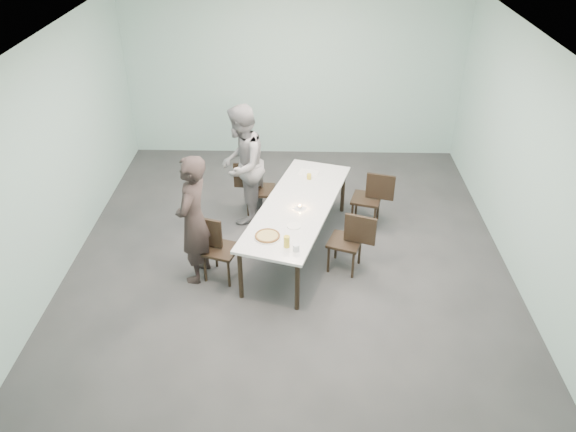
{
  "coord_description": "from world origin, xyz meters",
  "views": [
    {
      "loc": [
        0.15,
        -6.28,
        4.7
      ],
      "look_at": [
        0.0,
        -0.41,
        1.0
      ],
      "focal_mm": 35.0,
      "sensor_mm": 36.0,
      "label": 1
    }
  ],
  "objects_px": {
    "chair_far_right": "(372,196)",
    "amber_tumbler": "(309,177)",
    "chair_near_right": "(351,238)",
    "tealight": "(300,207)",
    "table": "(298,208)",
    "chair_near_left": "(215,244)",
    "diner_far": "(242,165)",
    "beer_glass": "(287,242)",
    "water_tumbler": "(296,248)",
    "side_plate": "(294,226)",
    "pizza": "(267,236)",
    "diner_near": "(194,220)",
    "chair_far_left": "(255,186)"
  },
  "relations": [
    {
      "from": "chair_far_right",
      "to": "amber_tumbler",
      "type": "xyz_separation_m",
      "value": [
        -0.94,
        0.04,
        0.29
      ]
    },
    {
      "from": "pizza",
      "to": "beer_glass",
      "type": "distance_m",
      "value": 0.32
    },
    {
      "from": "beer_glass",
      "to": "diner_far",
      "type": "bearing_deg",
      "value": 111.31
    },
    {
      "from": "table",
      "to": "chair_near_left",
      "type": "bearing_deg",
      "value": -149.68
    },
    {
      "from": "chair_far_right",
      "to": "pizza",
      "type": "xyz_separation_m",
      "value": [
        -1.47,
        -1.5,
        0.27
      ]
    },
    {
      "from": "diner_near",
      "to": "diner_far",
      "type": "xyz_separation_m",
      "value": [
        0.47,
        1.47,
        0.03
      ]
    },
    {
      "from": "chair_near_left",
      "to": "diner_far",
      "type": "bearing_deg",
      "value": 98.8
    },
    {
      "from": "amber_tumbler",
      "to": "tealight",
      "type": "bearing_deg",
      "value": -98.7
    },
    {
      "from": "table",
      "to": "chair_near_right",
      "type": "height_order",
      "value": "chair_near_right"
    },
    {
      "from": "table",
      "to": "diner_far",
      "type": "xyz_separation_m",
      "value": [
        -0.84,
        0.83,
        0.22
      ]
    },
    {
      "from": "table",
      "to": "water_tumbler",
      "type": "xyz_separation_m",
      "value": [
        -0.01,
        -1.09,
        0.1
      ]
    },
    {
      "from": "beer_glass",
      "to": "chair_near_left",
      "type": "bearing_deg",
      "value": 157.87
    },
    {
      "from": "diner_near",
      "to": "water_tumbler",
      "type": "relative_size",
      "value": 19.6
    },
    {
      "from": "diner_far",
      "to": "beer_glass",
      "type": "xyz_separation_m",
      "value": [
        0.72,
        -1.84,
        -0.09
      ]
    },
    {
      "from": "chair_near_right",
      "to": "amber_tumbler",
      "type": "xyz_separation_m",
      "value": [
        -0.56,
        1.17,
        0.29
      ]
    },
    {
      "from": "diner_near",
      "to": "water_tumbler",
      "type": "height_order",
      "value": "diner_near"
    },
    {
      "from": "diner_near",
      "to": "pizza",
      "type": "bearing_deg",
      "value": 91.32
    },
    {
      "from": "chair_near_right",
      "to": "chair_far_right",
      "type": "relative_size",
      "value": 1.0
    },
    {
      "from": "side_plate",
      "to": "water_tumbler",
      "type": "height_order",
      "value": "water_tumbler"
    },
    {
      "from": "pizza",
      "to": "water_tumbler",
      "type": "distance_m",
      "value": 0.46
    },
    {
      "from": "chair_near_left",
      "to": "diner_near",
      "type": "xyz_separation_m",
      "value": [
        -0.25,
        -0.02,
        0.38
      ]
    },
    {
      "from": "pizza",
      "to": "amber_tumbler",
      "type": "bearing_deg",
      "value": 71.07
    },
    {
      "from": "chair_far_right",
      "to": "amber_tumbler",
      "type": "height_order",
      "value": "chair_far_right"
    },
    {
      "from": "table",
      "to": "chair_near_right",
      "type": "relative_size",
      "value": 3.16
    },
    {
      "from": "diner_near",
      "to": "amber_tumbler",
      "type": "relative_size",
      "value": 22.05
    },
    {
      "from": "chair_near_right",
      "to": "side_plate",
      "type": "xyz_separation_m",
      "value": [
        -0.76,
        -0.11,
        0.25
      ]
    },
    {
      "from": "beer_glass",
      "to": "chair_far_left",
      "type": "bearing_deg",
      "value": 105.56
    },
    {
      "from": "chair_near_right",
      "to": "side_plate",
      "type": "distance_m",
      "value": 0.81
    },
    {
      "from": "chair_far_left",
      "to": "amber_tumbler",
      "type": "xyz_separation_m",
      "value": [
        0.83,
        -0.22,
        0.29
      ]
    },
    {
      "from": "chair_far_left",
      "to": "diner_near",
      "type": "distance_m",
      "value": 1.75
    },
    {
      "from": "chair_near_right",
      "to": "tealight",
      "type": "distance_m",
      "value": 0.81
    },
    {
      "from": "chair_far_left",
      "to": "beer_glass",
      "type": "distance_m",
      "value": 2.05
    },
    {
      "from": "chair_far_right",
      "to": "beer_glass",
      "type": "height_order",
      "value": "beer_glass"
    },
    {
      "from": "chair_far_right",
      "to": "beer_glass",
      "type": "xyz_separation_m",
      "value": [
        -1.23,
        -1.7,
        0.32
      ]
    },
    {
      "from": "amber_tumbler",
      "to": "chair_near_right",
      "type": "bearing_deg",
      "value": -64.68
    },
    {
      "from": "diner_near",
      "to": "amber_tumbler",
      "type": "bearing_deg",
      "value": 144.49
    },
    {
      "from": "side_plate",
      "to": "water_tumbler",
      "type": "xyz_separation_m",
      "value": [
        0.04,
        -0.53,
        0.04
      ]
    },
    {
      "from": "chair_near_right",
      "to": "chair_far_right",
      "type": "xyz_separation_m",
      "value": [
        0.39,
        1.14,
        0.0
      ]
    },
    {
      "from": "table",
      "to": "amber_tumbler",
      "type": "height_order",
      "value": "amber_tumbler"
    },
    {
      "from": "side_plate",
      "to": "chair_near_left",
      "type": "bearing_deg",
      "value": -176.07
    },
    {
      "from": "pizza",
      "to": "chair_far_right",
      "type": "bearing_deg",
      "value": 45.56
    },
    {
      "from": "beer_glass",
      "to": "water_tumbler",
      "type": "height_order",
      "value": "beer_glass"
    },
    {
      "from": "table",
      "to": "chair_near_left",
      "type": "height_order",
      "value": "chair_near_left"
    },
    {
      "from": "chair_far_right",
      "to": "diner_far",
      "type": "bearing_deg",
      "value": 11.45
    },
    {
      "from": "diner_far",
      "to": "amber_tumbler",
      "type": "distance_m",
      "value": 1.01
    },
    {
      "from": "pizza",
      "to": "side_plate",
      "type": "xyz_separation_m",
      "value": [
        0.32,
        0.26,
        -0.01
      ]
    },
    {
      "from": "beer_glass",
      "to": "tealight",
      "type": "xyz_separation_m",
      "value": [
        0.15,
        0.9,
        -0.05
      ]
    },
    {
      "from": "table",
      "to": "tealight",
      "type": "distance_m",
      "value": 0.14
    },
    {
      "from": "chair_near_left",
      "to": "diner_far",
      "type": "relative_size",
      "value": 0.48
    },
    {
      "from": "chair_near_right",
      "to": "tealight",
      "type": "height_order",
      "value": "chair_near_right"
    }
  ]
}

